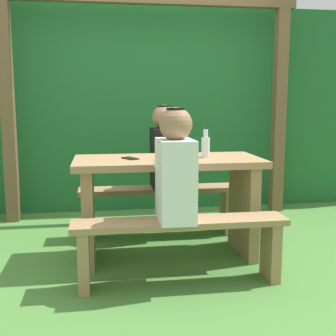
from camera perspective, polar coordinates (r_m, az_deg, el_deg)
The scene contains 13 objects.
ground_plane at distance 3.47m, azimuth 0.00°, elevation -11.39°, with size 12.00×12.00×0.00m, color #4B8338.
hedge_backdrop at distance 5.26m, azimuth -3.36°, elevation 7.69°, with size 6.40×1.07×2.18m, color #21612F.
pergola_post_left at distance 4.53m, azimuth -20.14°, elevation 6.59°, with size 0.12×0.12×2.12m, color brown.
pergola_post_right at distance 4.82m, azimuth 14.27°, elevation 6.97°, with size 0.12×0.12×2.12m, color brown.
picnic_table at distance 3.33m, azimuth 0.00°, elevation -2.96°, with size 1.40×0.64×0.77m.
bench_near at distance 2.87m, azimuth 1.62°, elevation -9.13°, with size 1.40×0.24×0.44m.
bench_far at distance 3.88m, azimuth -1.19°, elevation -4.31°, with size 1.40×0.24×0.44m.
person_white_shirt at distance 2.76m, azimuth 0.97°, elevation -0.13°, with size 0.25×0.35×0.72m.
person_black_coat at distance 3.81m, azimuth -0.48°, elevation 2.39°, with size 0.25×0.35×0.72m.
drinking_glass at distance 3.23m, azimuth 2.65°, elevation 1.84°, with size 0.08×0.08×0.08m, color silver.
bottle_left at distance 3.20m, azimuth 0.73°, elevation 2.74°, with size 0.06×0.06×0.23m.
bottle_right at distance 3.32m, azimuth 4.90°, elevation 2.88°, with size 0.06×0.06×0.21m.
cell_phone at distance 3.25m, azimuth -4.96°, elevation 1.27°, with size 0.07×0.14×0.01m, color black.
Camera 1 is at (-0.49, -3.22, 1.21)m, focal length 46.73 mm.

